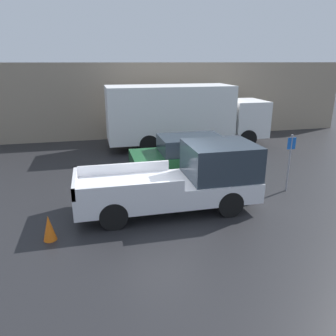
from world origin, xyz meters
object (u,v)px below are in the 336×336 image
object	(u,v)px
parking_sign	(289,160)
traffic_cone	(49,228)
pickup_truck	(185,179)
car	(188,156)
delivery_truck	(183,114)

from	to	relation	value
parking_sign	traffic_cone	distance (m)	7.98
traffic_cone	pickup_truck	bearing A→B (deg)	15.93
parking_sign	traffic_cone	bearing A→B (deg)	-168.24
car	parking_sign	world-z (taller)	parking_sign
delivery_truck	traffic_cone	bearing A→B (deg)	-124.50
delivery_truck	car	bearing A→B (deg)	-102.61
pickup_truck	parking_sign	xyz separation A→B (m)	(3.88, 0.51, 0.21)
parking_sign	car	bearing A→B (deg)	139.58
car	delivery_truck	bearing A→B (deg)	77.39
car	traffic_cone	xyz separation A→B (m)	(-4.90, -4.07, -0.46)
delivery_truck	parking_sign	xyz separation A→B (m)	(1.86, -6.98, -0.58)
traffic_cone	car	bearing A→B (deg)	39.73
parking_sign	traffic_cone	xyz separation A→B (m)	(-7.78, -1.62, -0.81)
pickup_truck	car	world-z (taller)	pickup_truck
car	delivery_truck	size ratio (longest dim) A/B	0.53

